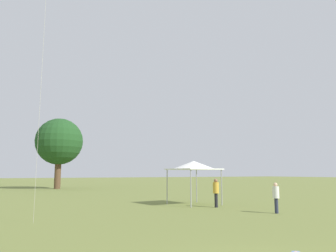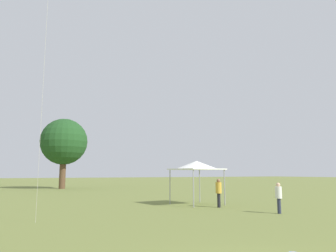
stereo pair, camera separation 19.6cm
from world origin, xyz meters
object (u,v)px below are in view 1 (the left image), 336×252
(person_standing_0, at_px, (216,190))
(canopy_tent, at_px, (194,166))
(person_standing_2, at_px, (276,195))
(distant_tree_0, at_px, (59,142))

(person_standing_0, bearing_deg, canopy_tent, 51.92)
(person_standing_2, xyz_separation_m, canopy_tent, (-1.32, 6.35, 1.73))
(canopy_tent, bearing_deg, person_standing_0, -82.76)
(canopy_tent, distance_m, distant_tree_0, 28.90)
(person_standing_0, relative_size, person_standing_2, 1.09)
(person_standing_0, bearing_deg, person_standing_2, -121.26)
(person_standing_2, bearing_deg, canopy_tent, -10.18)
(person_standing_2, bearing_deg, distant_tree_0, -12.19)
(person_standing_2, bearing_deg, person_standing_0, -7.84)
(canopy_tent, bearing_deg, distant_tree_0, 99.25)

